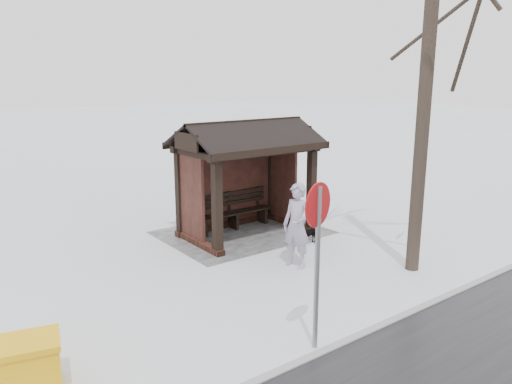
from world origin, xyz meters
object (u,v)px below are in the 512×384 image
(pedestrian, at_px, (297,226))
(road_sign, at_px, (317,233))
(dog, at_px, (307,234))
(grit_bin, at_px, (22,367))
(bus_shelter, at_px, (243,155))

(pedestrian, distance_m, road_sign, 3.55)
(dog, height_order, grit_bin, grit_bin)
(dog, xyz_separation_m, road_sign, (3.33, 3.78, 1.64))
(pedestrian, distance_m, grit_bin, 6.16)
(road_sign, bearing_deg, bus_shelter, -129.92)
(bus_shelter, height_order, pedestrian, bus_shelter)
(pedestrian, distance_m, dog, 1.79)
(pedestrian, height_order, grit_bin, pedestrian)
(grit_bin, xyz_separation_m, road_sign, (-3.96, 1.48, 1.50))
(bus_shelter, height_order, road_sign, bus_shelter)
(pedestrian, xyz_separation_m, grit_bin, (6.00, 1.27, -0.57))
(grit_bin, relative_size, road_sign, 0.43)
(dog, distance_m, road_sign, 5.30)
(dog, bearing_deg, road_sign, -40.00)
(bus_shelter, bearing_deg, dog, 116.48)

